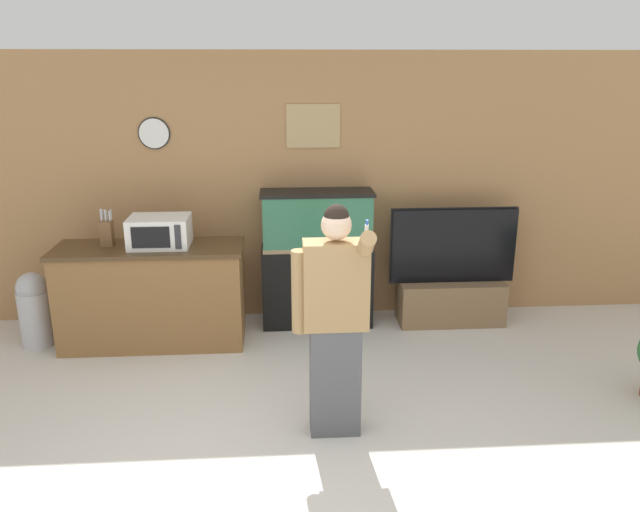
{
  "coord_description": "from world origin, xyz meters",
  "views": [
    {
      "loc": [
        0.06,
        -3.19,
        2.48
      ],
      "look_at": [
        0.37,
        1.41,
        1.05
      ],
      "focal_mm": 35.0,
      "sensor_mm": 36.0,
      "label": 1
    }
  ],
  "objects_px": {
    "trash_bin": "(35,308)",
    "person_standing": "(334,319)",
    "microwave": "(160,231)",
    "tv_on_stand": "(451,289)",
    "counter_island": "(152,295)",
    "knife_block": "(107,232)",
    "aquarium_on_stand": "(317,259)"
  },
  "relations": [
    {
      "from": "trash_bin",
      "to": "person_standing",
      "type": "bearing_deg",
      "value": -31.57
    },
    {
      "from": "microwave",
      "to": "tv_on_stand",
      "type": "xyz_separation_m",
      "value": [
        2.74,
        0.29,
        -0.72
      ]
    },
    {
      "from": "microwave",
      "to": "counter_island",
      "type": "bearing_deg",
      "value": -172.0
    },
    {
      "from": "knife_block",
      "to": "trash_bin",
      "type": "distance_m",
      "value": 0.99
    },
    {
      "from": "aquarium_on_stand",
      "to": "tv_on_stand",
      "type": "relative_size",
      "value": 1.07
    },
    {
      "from": "microwave",
      "to": "tv_on_stand",
      "type": "bearing_deg",
      "value": 5.99
    },
    {
      "from": "counter_island",
      "to": "trash_bin",
      "type": "relative_size",
      "value": 2.4
    },
    {
      "from": "knife_block",
      "to": "person_standing",
      "type": "xyz_separation_m",
      "value": [
        1.88,
        -1.62,
        -0.2
      ]
    },
    {
      "from": "person_standing",
      "to": "counter_island",
      "type": "bearing_deg",
      "value": 134.26
    },
    {
      "from": "counter_island",
      "to": "trash_bin",
      "type": "height_order",
      "value": "counter_island"
    },
    {
      "from": "microwave",
      "to": "tv_on_stand",
      "type": "relative_size",
      "value": 0.42
    },
    {
      "from": "knife_block",
      "to": "tv_on_stand",
      "type": "height_order",
      "value": "knife_block"
    },
    {
      "from": "aquarium_on_stand",
      "to": "trash_bin",
      "type": "distance_m",
      "value": 2.63
    },
    {
      "from": "person_standing",
      "to": "trash_bin",
      "type": "bearing_deg",
      "value": 148.43
    },
    {
      "from": "microwave",
      "to": "tv_on_stand",
      "type": "distance_m",
      "value": 2.84
    },
    {
      "from": "tv_on_stand",
      "to": "aquarium_on_stand",
      "type": "bearing_deg",
      "value": 177.13
    },
    {
      "from": "counter_island",
      "to": "tv_on_stand",
      "type": "xyz_separation_m",
      "value": [
        2.84,
        0.3,
        -0.12
      ]
    },
    {
      "from": "trash_bin",
      "to": "aquarium_on_stand",
      "type": "bearing_deg",
      "value": 7.46
    },
    {
      "from": "knife_block",
      "to": "person_standing",
      "type": "relative_size",
      "value": 0.2
    },
    {
      "from": "microwave",
      "to": "person_standing",
      "type": "distance_m",
      "value": 2.12
    },
    {
      "from": "aquarium_on_stand",
      "to": "trash_bin",
      "type": "height_order",
      "value": "aquarium_on_stand"
    },
    {
      "from": "trash_bin",
      "to": "microwave",
      "type": "bearing_deg",
      "value": -0.72
    },
    {
      "from": "aquarium_on_stand",
      "to": "tv_on_stand",
      "type": "distance_m",
      "value": 1.36
    },
    {
      "from": "counter_island",
      "to": "microwave",
      "type": "height_order",
      "value": "microwave"
    },
    {
      "from": "person_standing",
      "to": "microwave",
      "type": "bearing_deg",
      "value": 131.88
    },
    {
      "from": "tv_on_stand",
      "to": "trash_bin",
      "type": "xyz_separation_m",
      "value": [
        -3.91,
        -0.27,
        0.01
      ]
    },
    {
      "from": "tv_on_stand",
      "to": "counter_island",
      "type": "bearing_deg",
      "value": -173.93
    },
    {
      "from": "knife_block",
      "to": "tv_on_stand",
      "type": "xyz_separation_m",
      "value": [
        3.21,
        0.24,
        -0.71
      ]
    },
    {
      "from": "microwave",
      "to": "knife_block",
      "type": "distance_m",
      "value": 0.47
    },
    {
      "from": "microwave",
      "to": "person_standing",
      "type": "height_order",
      "value": "person_standing"
    },
    {
      "from": "counter_island",
      "to": "knife_block",
      "type": "distance_m",
      "value": 0.69
    },
    {
      "from": "aquarium_on_stand",
      "to": "counter_island",
      "type": "bearing_deg",
      "value": -166.38
    }
  ]
}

